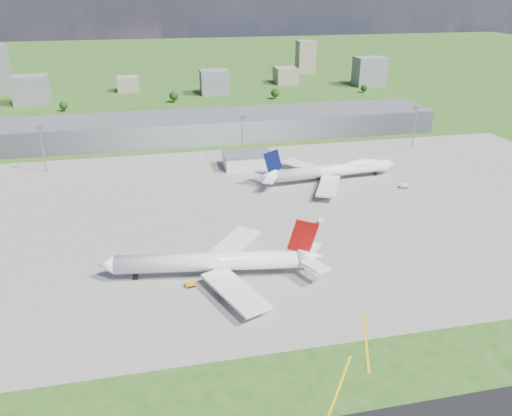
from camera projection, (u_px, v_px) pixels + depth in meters
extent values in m
plane|color=#2B4D18|center=(217.00, 143.00, 325.84)|extent=(1400.00, 1400.00, 0.00)
cube|color=gray|center=(272.00, 210.00, 229.64)|extent=(360.00, 190.00, 0.08)
cube|color=gray|center=(214.00, 126.00, 336.14)|extent=(300.00, 42.00, 15.00)
cube|color=silver|center=(247.00, 161.00, 281.52)|extent=(26.00, 16.00, 8.00)
cylinder|color=gray|center=(43.00, 151.00, 270.47)|extent=(0.70, 0.70, 25.00)
cube|color=gray|center=(39.00, 128.00, 265.22)|extent=(3.50, 2.00, 1.20)
cylinder|color=gray|center=(242.00, 139.00, 291.40)|extent=(0.70, 0.70, 25.00)
cube|color=gray|center=(242.00, 117.00, 286.15)|extent=(3.50, 2.00, 1.20)
cylinder|color=gray|center=(414.00, 128.00, 312.34)|extent=(0.70, 0.70, 25.00)
cube|color=gray|center=(417.00, 108.00, 307.08)|extent=(3.50, 2.00, 1.20)
cylinder|color=white|center=(207.00, 262.00, 175.01)|extent=(64.35, 15.76, 6.63)
cone|color=white|center=(106.00, 265.00, 172.91)|extent=(6.42, 7.35, 6.63)
cone|color=white|center=(310.00, 256.00, 176.84)|extent=(9.70, 7.83, 6.63)
cube|color=maroon|center=(201.00, 267.00, 175.72)|extent=(52.37, 10.24, 1.44)
cube|color=white|center=(235.00, 291.00, 162.06)|extent=(19.87, 30.35, 0.99)
cube|color=white|center=(233.00, 245.00, 190.71)|extent=(25.59, 28.70, 0.99)
cube|color=#8C0707|center=(303.00, 237.00, 173.40)|extent=(10.97, 2.13, 13.35)
cylinder|color=#38383D|center=(227.00, 289.00, 166.54)|extent=(6.52, 4.37, 3.53)
cylinder|color=#38383D|center=(226.00, 255.00, 187.64)|extent=(6.52, 4.37, 3.53)
cube|color=black|center=(226.00, 280.00, 172.81)|extent=(1.94, 1.57, 2.76)
cube|color=black|center=(226.00, 265.00, 181.85)|extent=(1.94, 1.57, 2.76)
cube|color=black|center=(135.00, 276.00, 175.40)|extent=(1.94, 1.57, 2.76)
cylinder|color=white|center=(333.00, 170.00, 262.02)|extent=(63.67, 11.37, 6.34)
cone|color=white|center=(390.00, 164.00, 270.95)|extent=(5.60, 6.72, 6.34)
cone|color=white|center=(268.00, 176.00, 252.36)|extent=(8.66, 6.97, 6.34)
cube|color=#1C499B|center=(336.00, 174.00, 263.36)|extent=(52.01, 6.73, 1.33)
ellipsoid|color=white|center=(361.00, 164.00, 265.54)|extent=(20.72, 7.93, 5.70)
cube|color=white|center=(305.00, 166.00, 273.95)|extent=(23.76, 28.70, 0.92)
cube|color=white|center=(328.00, 186.00, 246.83)|extent=(20.55, 29.70, 0.92)
cube|color=#080D40|center=(273.00, 161.00, 249.96)|extent=(10.19, 1.32, 12.35)
cylinder|color=#38383D|center=(316.00, 172.00, 270.23)|extent=(5.86, 3.71, 3.27)
cylinder|color=#38383D|center=(299.00, 167.00, 277.62)|extent=(5.86, 3.71, 3.27)
cylinder|color=#38383D|center=(330.00, 184.00, 254.16)|extent=(5.86, 3.71, 3.27)
cylinder|color=#38383D|center=(328.00, 193.00, 243.69)|extent=(5.86, 3.71, 3.27)
cube|color=black|center=(318.00, 176.00, 266.23)|extent=(1.73, 1.35, 2.56)
cube|color=black|center=(325.00, 182.00, 258.19)|extent=(1.73, 1.35, 2.56)
cube|color=black|center=(375.00, 173.00, 270.47)|extent=(1.73, 1.35, 2.56)
cube|color=#C59D0B|center=(190.00, 284.00, 171.13)|extent=(3.74, 2.56, 1.38)
cube|color=black|center=(191.00, 286.00, 171.41)|extent=(3.25, 2.56, 0.70)
cube|color=white|center=(321.00, 222.00, 214.67)|extent=(3.36, 4.86, 1.96)
cube|color=black|center=(321.00, 224.00, 215.07)|extent=(3.23, 4.27, 0.70)
cube|color=white|center=(404.00, 185.00, 254.00)|extent=(4.63, 2.67, 1.94)
cube|color=black|center=(404.00, 187.00, 254.40)|extent=(4.00, 2.68, 0.70)
cube|color=slate|center=(31.00, 90.00, 428.03)|extent=(28.00, 22.00, 24.00)
cube|color=gray|center=(128.00, 84.00, 480.98)|extent=(20.00, 18.00, 14.00)
cube|color=slate|center=(214.00, 82.00, 467.80)|extent=(26.00, 20.00, 22.00)
cube|color=gray|center=(286.00, 75.00, 519.93)|extent=(22.00, 24.00, 16.00)
cube|color=slate|center=(369.00, 71.00, 505.94)|extent=(30.00, 22.00, 28.00)
cube|color=gray|center=(306.00, 57.00, 576.94)|extent=(20.00, 18.00, 36.00)
cylinder|color=#382314|center=(64.00, 110.00, 406.84)|extent=(0.70, 0.70, 3.00)
sphere|color=black|center=(63.00, 105.00, 405.46)|extent=(6.75, 6.75, 6.75)
cylinder|color=#382314|center=(174.00, 100.00, 437.22)|extent=(0.70, 0.70, 3.60)
sphere|color=black|center=(174.00, 96.00, 435.56)|extent=(8.10, 8.10, 8.10)
cylinder|color=#382314|center=(275.00, 97.00, 449.93)|extent=(0.70, 0.70, 3.40)
sphere|color=black|center=(275.00, 93.00, 448.36)|extent=(7.65, 7.65, 7.65)
cylinder|color=#382314|center=(364.00, 91.00, 476.10)|extent=(0.70, 0.70, 2.80)
sphere|color=black|center=(364.00, 88.00, 474.80)|extent=(6.30, 6.30, 6.30)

